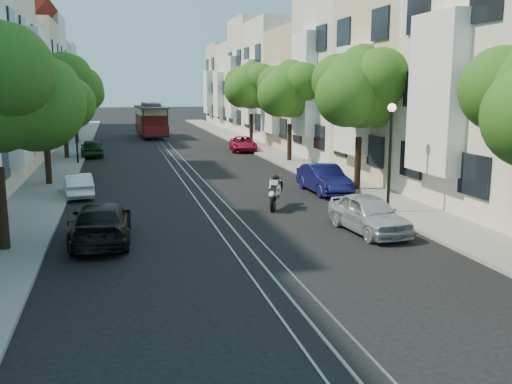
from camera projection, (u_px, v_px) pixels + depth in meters
ground at (169, 152)px, 43.62m from camera, size 200.00×200.00×0.00m
sidewalk_east at (260, 148)px, 45.29m from camera, size 2.50×80.00×0.12m
sidewalk_west at (70, 153)px, 41.92m from camera, size 2.50×80.00×0.12m
rail_left at (162, 152)px, 43.49m from camera, size 0.06×80.00×0.02m
rail_slot at (169, 151)px, 43.61m from camera, size 0.06×80.00×0.02m
rail_right at (176, 151)px, 43.74m from camera, size 0.06×80.00×0.02m
lane_line at (169, 152)px, 43.61m from camera, size 0.08×80.00×0.01m
townhouses_east at (317, 83)px, 45.35m from camera, size 7.75×72.00×12.00m
tree_e_b at (362, 90)px, 26.27m from camera, size 4.93×4.08×6.68m
tree_e_c at (291, 91)px, 36.80m from camera, size 4.84×3.99×6.52m
tree_e_d at (252, 87)px, 47.26m from camera, size 5.01×4.16×6.85m
tree_w_b at (45, 97)px, 27.75m from camera, size 4.72×3.87×6.27m
tree_w_c at (63, 84)px, 38.14m from camera, size 5.13×4.28×7.09m
tree_w_d at (75, 90)px, 48.73m from camera, size 4.84×3.99×6.52m
lamp_east at (391, 141)px, 21.64m from camera, size 0.32×0.32×4.16m
lamp_west at (76, 120)px, 35.90m from camera, size 0.32×0.32×4.16m
sportbike_rider at (275, 190)px, 23.12m from camera, size 1.08×1.91×1.45m
cable_car at (151, 119)px, 55.47m from camera, size 2.95×8.09×3.06m
parked_car_e_near at (369, 214)px, 19.33m from camera, size 1.87×3.93×1.30m
parked_car_e_mid at (324, 179)px, 26.57m from camera, size 1.49×4.04×1.32m
parked_car_e_far at (243, 144)px, 43.79m from camera, size 2.36×4.28×1.13m
parked_car_w_near at (101, 223)px, 18.05m from camera, size 1.96×4.52×1.29m
parked_car_w_mid at (78, 185)px, 25.65m from camera, size 1.57×3.39×1.08m
parked_car_w_far at (92, 148)px, 40.25m from camera, size 1.78×3.79×1.25m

